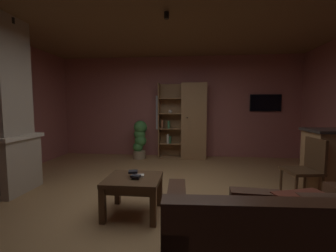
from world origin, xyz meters
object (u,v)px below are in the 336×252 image
table_book_1 (136,176)px  wall_mounted_tv (265,103)px  bookshelf_cabinet (190,122)px  dining_chair (307,166)px  potted_floor_plant (140,138)px  coffee_table (133,185)px  table_book_0 (139,176)px  table_book_2 (133,172)px

table_book_1 → wall_mounted_tv: bearing=52.8°
wall_mounted_tv → bookshelf_cabinet: bearing=-173.8°
table_book_1 → dining_chair: size_ratio=0.12×
table_book_1 → potted_floor_plant: bearing=102.2°
coffee_table → table_book_0: 0.13m
table_book_0 → bookshelf_cabinet: bearing=78.5°
wall_mounted_tv → potted_floor_plant: bearing=-173.2°
table_book_0 → dining_chair: size_ratio=0.13×
bookshelf_cabinet → table_book_2: bookshelf_cabinet is taller
table_book_0 → table_book_1: (-0.02, -0.10, 0.02)m
table_book_1 → dining_chair: (2.29, 0.61, 0.02)m
bookshelf_cabinet → coffee_table: bearing=-102.6°
table_book_1 → table_book_2: bearing=122.2°
table_book_0 → potted_floor_plant: (-0.68, 2.93, 0.05)m
coffee_table → potted_floor_plant: size_ratio=0.68×
bookshelf_cabinet → potted_floor_plant: bookshelf_cabinet is taller
coffee_table → table_book_2: size_ratio=5.99×
table_book_2 → wall_mounted_tv: bearing=51.4°
potted_floor_plant → wall_mounted_tv: bearing=6.8°
bookshelf_cabinet → coffee_table: bookshelf_cabinet is taller
bookshelf_cabinet → wall_mounted_tv: size_ratio=2.51×
coffee_table → wall_mounted_tv: 4.41m
bookshelf_cabinet → dining_chair: size_ratio=2.13×
bookshelf_cabinet → coffee_table: 3.28m
potted_floor_plant → coffee_table: bearing=-78.4°
bookshelf_cabinet → potted_floor_plant: 1.39m
dining_chair → wall_mounted_tv: 2.97m
bookshelf_cabinet → table_book_2: (-0.71, -3.12, -0.44)m
table_book_0 → dining_chair: 2.32m
wall_mounted_tv → table_book_0: bearing=-127.9°
table_book_1 → table_book_0: bearing=78.8°
table_book_1 → coffee_table: bearing=130.1°
table_book_0 → table_book_2: size_ratio=1.03×
table_book_0 → wall_mounted_tv: (2.58, 3.32, 0.97)m
table_book_2 → table_book_0: bearing=7.7°
coffee_table → wall_mounted_tv: (2.65, 3.36, 1.07)m
table_book_2 → potted_floor_plant: 3.00m
dining_chair → table_book_2: bearing=-167.5°
bookshelf_cabinet → table_book_1: bookshelf_cabinet is taller
table_book_1 → bookshelf_cabinet: bearing=78.5°
potted_floor_plant → wall_mounted_tv: (3.26, 0.39, 0.92)m
table_book_1 → table_book_2: (-0.06, 0.09, 0.03)m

